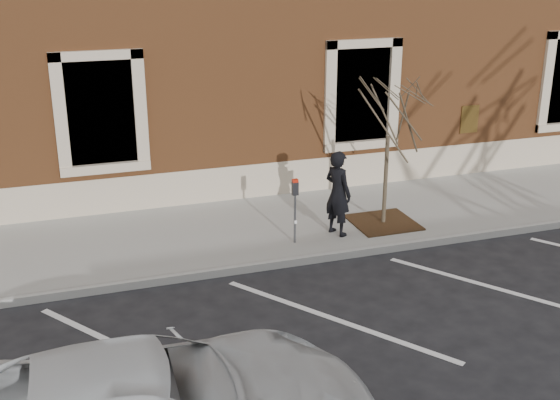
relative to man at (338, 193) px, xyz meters
name	(u,v)px	position (x,y,z in m)	size (l,w,h in m)	color
ground	(290,265)	(-1.30, -0.81, -1.03)	(120.00, 120.00, 0.00)	#28282B
sidewalk_near	(263,228)	(-1.30, 0.94, -0.95)	(40.00, 3.50, 0.15)	gray
curb_near	(291,262)	(-1.30, -0.86, -0.95)	(40.00, 0.12, 0.15)	#9E9E99
parking_stripes	(335,319)	(-1.30, -3.01, -1.02)	(28.00, 4.40, 0.01)	silver
building_civic	(196,14)	(-1.30, 6.93, 2.97)	(40.00, 8.62, 8.00)	brown
man	(338,193)	(0.00, 0.00, 0.00)	(0.64, 0.42, 1.75)	black
parking_meter	(295,199)	(-0.97, -0.16, 0.04)	(0.12, 0.09, 1.32)	#595B60
tree_grate	(383,222)	(1.17, 0.23, -0.86)	(1.31, 1.31, 0.03)	#3B2313
sapling	(389,112)	(1.17, 0.23, 1.54)	(2.07, 2.07, 3.45)	#493F2C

